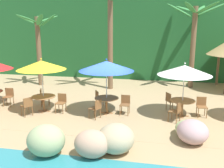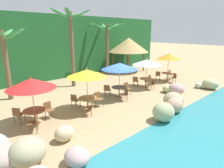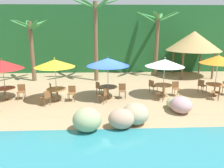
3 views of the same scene
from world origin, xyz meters
name	(u,v)px [view 1 (image 1 of 3)]	position (x,y,z in m)	size (l,w,h in m)	color
ground_plane	(105,113)	(0.00, 0.00, 0.00)	(120.00, 120.00, 0.00)	tan
terrace_deck	(105,113)	(0.00, 0.00, 0.00)	(18.00, 5.20, 0.01)	tan
foliage_backdrop	(131,38)	(0.00, 9.00, 3.00)	(28.00, 2.40, 6.00)	#1E5628
rock_seawall	(31,126)	(-2.02, -3.02, 0.43)	(16.16, 3.46, 1.01)	#A0AE7A
chair_red_seaward	(9,95)	(-5.06, 0.24, 0.51)	(0.48, 0.48, 0.87)	brown
umbrella_yellow	(41,65)	(-2.90, -0.28, 2.21)	(2.23, 2.23, 2.53)	silver
dining_table_yellow	(44,99)	(-2.90, -0.28, 0.61)	(1.10, 1.10, 0.74)	olive
chair_yellow_seaward	(61,101)	(-2.05, -0.21, 0.51)	(0.43, 0.44, 0.87)	brown
chair_yellow_inland	(43,96)	(-3.29, 0.47, 0.51)	(0.55, 0.55, 0.87)	brown
chair_yellow_left	(27,105)	(-3.32, -1.03, 0.51)	(0.59, 0.59, 0.87)	brown
umbrella_blue	(106,66)	(0.05, 0.07, 2.21)	(2.47, 2.47, 2.54)	silver
dining_table_blue	(107,100)	(0.05, 0.07, 0.61)	(1.10, 1.10, 0.74)	olive
chair_blue_seaward	(125,103)	(0.90, 0.13, 0.51)	(0.43, 0.44, 0.87)	brown
chair_blue_inland	(99,98)	(-0.48, 0.74, 0.51)	(0.59, 0.58, 0.87)	brown
chair_blue_left	(96,108)	(-0.22, -0.74, 0.51)	(0.56, 0.56, 0.87)	brown
umbrella_white	(185,70)	(3.43, 0.35, 2.09)	(2.32, 2.32, 2.42)	silver
dining_table_white	(182,103)	(3.43, 0.35, 0.61)	(1.10, 1.10, 0.74)	olive
chair_white_seaward	(202,105)	(4.27, 0.51, 0.51)	(0.45, 0.46, 0.87)	brown
chair_white_inland	(170,100)	(2.92, 1.03, 0.51)	(0.58, 0.58, 0.87)	brown
chair_white_left	(177,111)	(3.15, -0.46, 0.51)	(0.57, 0.56, 0.87)	brown
palm_tree_nearest	(38,37)	(-5.63, 4.82, 3.22)	(2.93, 2.84, 4.71)	brown
palm_tree_second	(110,22)	(-0.75, 4.72, 4.17)	(3.43, 3.04, 6.16)	brown
palm_tree_third	(194,30)	(4.32, 6.19, 3.72)	(3.61, 3.51, 5.39)	brown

